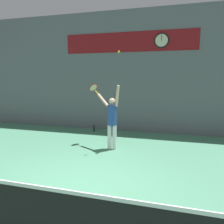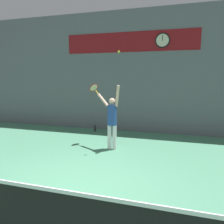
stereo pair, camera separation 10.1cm
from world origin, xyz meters
name	(u,v)px [view 2 (the right image)]	position (x,y,z in m)	size (l,w,h in m)	color
ground_plane	(70,194)	(0.00, 0.00, 0.00)	(18.00, 18.00, 0.00)	#4C8C6B
back_wall	(129,72)	(0.00, 5.47, 2.50)	(18.00, 0.10, 5.00)	slate
sponsor_banner	(129,42)	(0.00, 5.41, 3.72)	(5.44, 0.02, 0.79)	maroon
scoreboard_clock	(162,40)	(1.32, 5.39, 3.72)	(0.58, 0.05, 0.58)	beige
court_net	(19,215)	(0.00, -1.44, 0.50)	(6.89, 0.07, 1.06)	#333333
tennis_player	(112,118)	(0.00, 2.90, 1.01)	(0.91, 0.56, 2.05)	white
tennis_racket	(94,88)	(-0.79, 3.40, 1.93)	(0.42, 0.39, 0.36)	yellow
tennis_ball	(119,52)	(0.25, 2.78, 3.03)	(0.07, 0.07, 0.07)	#CCDB2D
water_bottle	(95,128)	(-1.37, 4.94, 0.13)	(0.09, 0.09, 0.29)	#262628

